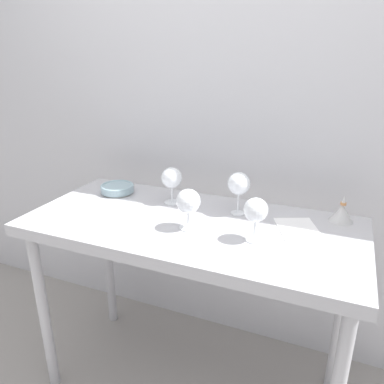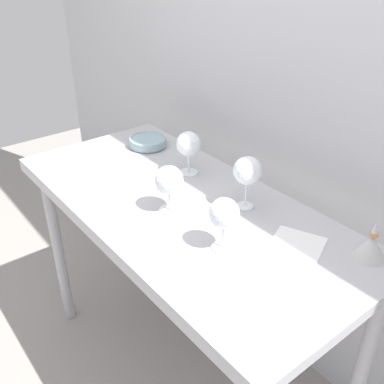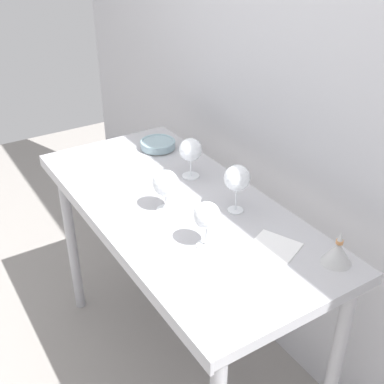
{
  "view_description": "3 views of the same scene",
  "coord_description": "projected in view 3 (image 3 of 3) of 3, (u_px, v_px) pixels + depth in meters",
  "views": [
    {
      "loc": [
        0.55,
        -1.32,
        1.57
      ],
      "look_at": [
        -0.02,
        0.05,
        1.01
      ],
      "focal_mm": 35.05,
      "sensor_mm": 36.0,
      "label": 1
    },
    {
      "loc": [
        1.07,
        -0.8,
        1.71
      ],
      "look_at": [
        0.04,
        0.01,
        0.96
      ],
      "focal_mm": 41.62,
      "sensor_mm": 36.0,
      "label": 2
    },
    {
      "loc": [
        1.4,
        -0.83,
        1.9
      ],
      "look_at": [
        0.04,
        0.03,
        0.96
      ],
      "focal_mm": 46.4,
      "sensor_mm": 36.0,
      "label": 3
    }
  ],
  "objects": [
    {
      "name": "wine_glass_far_right",
      "position": [
        237.0,
        179.0,
        1.79
      ],
      "size": [
        0.1,
        0.1,
        0.19
      ],
      "color": "white",
      "rests_on": "steel_counter"
    },
    {
      "name": "decanter_funnel",
      "position": [
        338.0,
        253.0,
        1.58
      ],
      "size": [
        0.1,
        0.1,
        0.12
      ],
      "color": "#BBBBBB",
      "rests_on": "steel_counter"
    },
    {
      "name": "back_wall",
      "position": [
        286.0,
        81.0,
        1.93
      ],
      "size": [
        3.8,
        0.04,
        2.6
      ],
      "primitive_type": "cube",
      "color": "silver",
      "rests_on": "ground_plane"
    },
    {
      "name": "ground_plane",
      "position": [
        182.0,
        364.0,
        2.36
      ],
      "size": [
        6.0,
        6.0,
        0.0
      ],
      "primitive_type": "plane",
      "color": "gray"
    },
    {
      "name": "tasting_bowl",
      "position": [
        158.0,
        144.0,
        2.32
      ],
      "size": [
        0.17,
        0.17,
        0.04
      ],
      "color": "beige",
      "rests_on": "steel_counter"
    },
    {
      "name": "tasting_sheet_upper",
      "position": [
        266.0,
        255.0,
        1.62
      ],
      "size": [
        0.24,
        0.29,
        0.0
      ],
      "primitive_type": "cube",
      "rotation": [
        0.0,
        0.0,
        0.41
      ],
      "color": "white",
      "rests_on": "steel_counter"
    },
    {
      "name": "tasting_sheet_lower",
      "position": [
        130.0,
        171.0,
        2.14
      ],
      "size": [
        0.21,
        0.26,
        0.0
      ],
      "primitive_type": "cube",
      "rotation": [
        0.0,
        0.0,
        0.33
      ],
      "color": "white",
      "rests_on": "steel_counter"
    },
    {
      "name": "wine_glass_far_left",
      "position": [
        191.0,
        151.0,
        2.04
      ],
      "size": [
        0.1,
        0.1,
        0.17
      ],
      "color": "white",
      "rests_on": "steel_counter"
    },
    {
      "name": "wine_glass_near_center",
      "position": [
        165.0,
        184.0,
        1.81
      ],
      "size": [
        0.1,
        0.1,
        0.17
      ],
      "color": "white",
      "rests_on": "steel_counter"
    },
    {
      "name": "steel_counter",
      "position": [
        179.0,
        226.0,
        1.96
      ],
      "size": [
        1.4,
        0.65,
        0.9
      ],
      "color": "#AEAEB3",
      "rests_on": "ground_plane"
    },
    {
      "name": "wine_glass_near_right",
      "position": [
        207.0,
        216.0,
        1.61
      ],
      "size": [
        0.09,
        0.09,
        0.17
      ],
      "color": "white",
      "rests_on": "steel_counter"
    }
  ]
}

